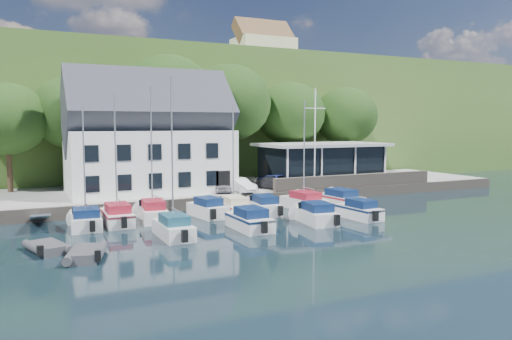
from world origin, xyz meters
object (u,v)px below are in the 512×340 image
object	(u,v)px
boat_r2_3	(316,212)
dinghy_0	(47,246)
car_dgrey	(273,183)
club_pavilion	(322,163)
boat_r2_1	(172,165)
boat_r2_4	(359,209)
boat_r2_2	(249,218)
boat_r1_2	(152,156)
car_white	(239,185)
boat_r1_4	(233,159)
boat_r1_7	(339,197)
boat_r1_6	(304,155)
dinghy_1	(86,252)
flagpole	(315,138)
car_blue	(279,181)
car_silver	(220,185)
boat_r1_0	(84,164)
boat_r1_1	(116,158)
boat_r1_5	(264,204)
harbor_building	(149,143)
boat_r1_3	(207,207)

from	to	relation	value
boat_r2_3	dinghy_0	size ratio (longest dim) A/B	1.92
car_dgrey	dinghy_0	distance (m)	23.44
club_pavilion	boat_r2_1	xyz separation A→B (m)	(-20.04, -13.97, 1.50)
boat_r2_3	boat_r2_4	xyz separation A→B (m)	(3.82, -0.01, -0.01)
boat_r2_2	boat_r1_2	bearing A→B (deg)	130.73
boat_r1_2	car_white	bearing A→B (deg)	33.54
boat_r1_4	boat_r1_7	xyz separation A→B (m)	(9.82, -0.37, -3.59)
boat_r1_6	dinghy_1	bearing A→B (deg)	-161.69
flagpole	boat_r2_2	bearing A→B (deg)	-138.43
dinghy_1	car_white	bearing A→B (deg)	57.78
car_blue	boat_r2_3	xyz separation A→B (m)	(-3.11, -11.32, -0.93)
car_blue	dinghy_0	xyz separation A→B (m)	(-20.98, -11.95, -1.33)
car_silver	boat_r1_0	world-z (taller)	boat_r1_0
dinghy_1	dinghy_0	bearing A→B (deg)	142.05
boat_r2_2	boat_r2_3	world-z (taller)	boat_r2_2
boat_r1_1	boat_r2_3	size ratio (longest dim) A/B	1.59
boat_r1_1	boat_r1_5	bearing A→B (deg)	-1.25
boat_r2_4	car_blue	bearing A→B (deg)	89.59
boat_r1_7	dinghy_0	bearing A→B (deg)	-171.32
harbor_building	boat_r1_1	xyz separation A→B (m)	(-4.51, -8.93, -0.64)
boat_r1_0	dinghy_1	size ratio (longest dim) A/B	2.72
dinghy_0	boat_r1_6	bearing A→B (deg)	0.08
boat_r1_0	boat_r2_2	bearing A→B (deg)	-22.34
club_pavilion	boat_r2_3	xyz separation A→B (m)	(-9.51, -13.90, -2.29)
car_dgrey	harbor_building	bearing A→B (deg)	150.28
flagpole	boat_r2_3	bearing A→B (deg)	-121.77
car_white	boat_r2_3	xyz separation A→B (m)	(1.34, -10.58, -0.88)
club_pavilion	boat_r2_3	world-z (taller)	club_pavilion
car_dgrey	dinghy_1	world-z (taller)	car_dgrey
boat_r1_1	dinghy_0	xyz separation A→B (m)	(-4.87, -6.10, -4.35)
boat_r1_4	car_blue	bearing A→B (deg)	41.50
flagpole	boat_r1_7	xyz separation A→B (m)	(-0.54, -4.90, -4.98)
boat_r1_2	boat_r1_6	xyz separation A→B (m)	(12.68, -0.38, -0.23)
harbor_building	boat_r1_3	bearing A→B (deg)	-75.45
boat_r1_2	car_blue	bearing A→B (deg)	28.04
boat_r1_7	flagpole	bearing A→B (deg)	78.06
boat_r1_0	boat_r2_4	xyz separation A→B (m)	(18.97, -5.01, -3.66)
boat_r1_0	boat_r1_6	xyz separation A→B (m)	(17.47, 0.50, 0.14)
car_silver	car_dgrey	distance (m)	5.24
boat_r1_0	boat_r1_4	world-z (taller)	boat_r1_0
boat_r1_6	flagpole	bearing A→B (deg)	43.33
dinghy_1	boat_r1_3	bearing A→B (deg)	56.20
boat_r1_7	boat_r2_4	world-z (taller)	boat_r1_7
car_silver	car_dgrey	size ratio (longest dim) A/B	0.93
car_silver	dinghy_1	xyz separation A→B (m)	(-13.21, -14.39, -1.23)
club_pavilion	car_silver	xyz separation A→B (m)	(-12.39, -2.50, -1.44)
boat_r1_6	car_silver	bearing A→B (deg)	124.92
boat_r1_3	boat_r1_5	distance (m)	4.58
car_white	club_pavilion	bearing A→B (deg)	7.17
boat_r1_4	dinghy_0	size ratio (longest dim) A/B	2.81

